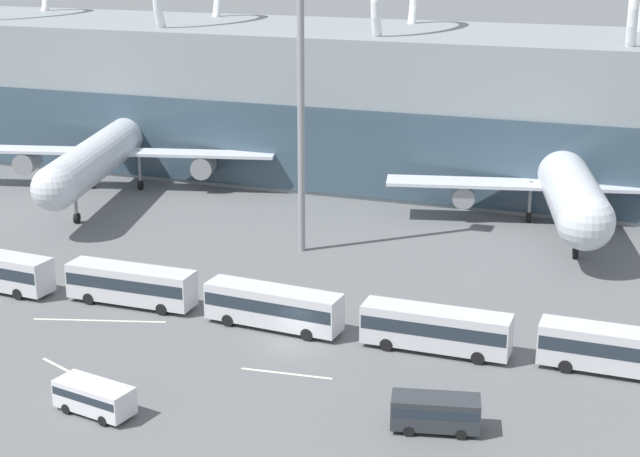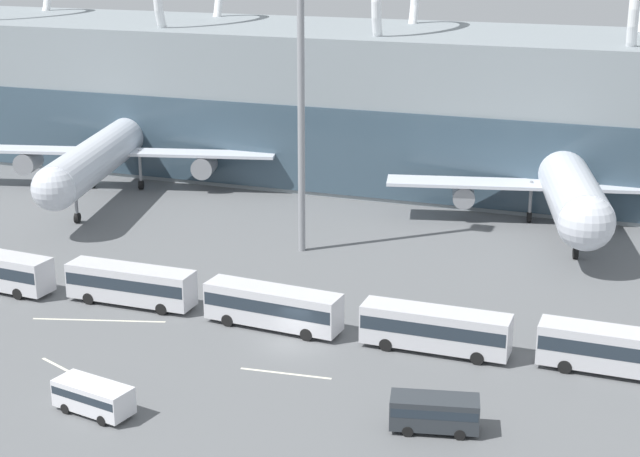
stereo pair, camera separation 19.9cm
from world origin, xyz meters
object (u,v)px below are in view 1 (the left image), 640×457
at_px(shuttle_bus_3, 273,305).
at_px(shuttle_bus_5, 619,349).
at_px(floodlight_mast, 301,88).
at_px(shuttle_bus_2, 131,283).
at_px(airliner_at_gate_far, 565,180).
at_px(shuttle_bus_4, 436,327).
at_px(airliner_at_gate_near, 112,146).
at_px(service_van_crossing, 94,396).
at_px(service_van_foreground, 436,411).

distance_m(shuttle_bus_3, shuttle_bus_5, 26.06).
bearing_deg(floodlight_mast, shuttle_bus_2, -114.81).
bearing_deg(airliner_at_gate_far, shuttle_bus_4, -21.54).
distance_m(shuttle_bus_2, floodlight_mast, 24.29).
bearing_deg(shuttle_bus_3, airliner_at_gate_far, 66.87).
xyz_separation_m(airliner_at_gate_near, shuttle_bus_4, (46.75, -32.09, -3.42)).
distance_m(shuttle_bus_2, shuttle_bus_3, 13.03).
xyz_separation_m(airliner_at_gate_far, floodlight_mast, (-22.93, -16.92, 10.89)).
relative_size(shuttle_bus_5, service_van_crossing, 1.94).
distance_m(airliner_at_gate_far, shuttle_bus_4, 35.99).
xyz_separation_m(airliner_at_gate_far, service_van_foreground, (-2.46, -47.10, -3.68)).
height_order(shuttle_bus_2, service_van_crossing, shuttle_bus_2).
bearing_deg(service_van_foreground, shuttle_bus_2, 144.69).
xyz_separation_m(shuttle_bus_2, service_van_foreground, (28.81, -12.14, -0.60)).
height_order(airliner_at_gate_far, service_van_crossing, airliner_at_gate_far).
relative_size(airliner_at_gate_far, shuttle_bus_3, 3.30).
xyz_separation_m(airliner_at_gate_near, shuttle_bus_2, (20.71, -31.58, -3.42)).
bearing_deg(shuttle_bus_4, shuttle_bus_3, -179.78).
xyz_separation_m(shuttle_bus_2, shuttle_bus_3, (13.02, -0.53, 0.00)).
relative_size(shuttle_bus_3, service_van_crossing, 1.96).
relative_size(airliner_at_gate_near, shuttle_bus_4, 3.69).
xyz_separation_m(airliner_at_gate_far, shuttle_bus_5, (7.80, -34.82, -3.08)).
relative_size(shuttle_bus_2, service_van_crossing, 1.94).
bearing_deg(shuttle_bus_4, airliner_at_gate_far, 81.79).
xyz_separation_m(shuttle_bus_3, floodlight_mast, (-4.68, 18.57, 13.97)).
height_order(shuttle_bus_5, service_van_crossing, shuttle_bus_5).
xyz_separation_m(airliner_at_gate_near, airliner_at_gate_far, (51.98, 3.38, -0.34)).
distance_m(airliner_at_gate_far, shuttle_bus_3, 40.02).
height_order(shuttle_bus_5, service_van_foreground, shuttle_bus_5).
relative_size(service_van_foreground, service_van_crossing, 1.03).
relative_size(airliner_at_gate_near, shuttle_bus_2, 3.69).
relative_size(shuttle_bus_3, floodlight_mast, 0.40).
relative_size(shuttle_bus_2, floodlight_mast, 0.40).
relative_size(airliner_at_gate_near, service_van_foreground, 6.95).
relative_size(shuttle_bus_4, floodlight_mast, 0.40).
bearing_deg(airliner_at_gate_far, floodlight_mast, -66.74).
bearing_deg(airliner_at_gate_near, airliner_at_gate_far, 79.61).
height_order(airliner_at_gate_far, shuttle_bus_5, airliner_at_gate_far).
xyz_separation_m(shuttle_bus_2, service_van_crossing, (7.44, -17.51, -0.68)).
height_order(shuttle_bus_2, floodlight_mast, floodlight_mast).
bearing_deg(shuttle_bus_3, service_van_crossing, -104.11).
bearing_deg(floodlight_mast, airliner_at_gate_far, 36.42).
xyz_separation_m(shuttle_bus_5, service_van_crossing, (-31.63, -17.65, -0.68)).
xyz_separation_m(shuttle_bus_2, shuttle_bus_4, (26.05, -0.52, 0.00)).
height_order(airliner_at_gate_near, shuttle_bus_5, airliner_at_gate_near).
bearing_deg(service_van_crossing, service_van_foreground, -155.22).
xyz_separation_m(airliner_at_gate_near, shuttle_bus_3, (33.73, -32.11, -3.42)).
bearing_deg(airliner_at_gate_far, shuttle_bus_2, -54.97).
distance_m(airliner_at_gate_near, shuttle_bus_4, 56.81).
bearing_deg(airliner_at_gate_near, service_van_crossing, 15.72).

